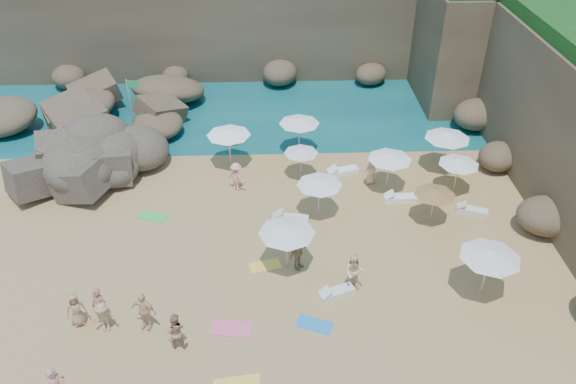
{
  "coord_description": "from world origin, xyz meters",
  "views": [
    {
      "loc": [
        1.18,
        -19.86,
        17.93
      ],
      "look_at": [
        2.0,
        3.0,
        2.0
      ],
      "focal_mm": 35.0,
      "sensor_mm": 36.0,
      "label": 1
    }
  ],
  "objects_px": {
    "parasol_0": "(228,132)",
    "lounger_0": "(290,219)",
    "parasol_2": "(320,182)",
    "flag_pole": "(132,101)",
    "parasol_1": "(299,121)",
    "person_stand_1": "(175,331)",
    "person_stand_5": "(234,135)",
    "rock_outcrop": "(84,172)",
    "person_stand_3": "(298,253)",
    "person_stand_4": "(371,172)",
    "person_stand_2": "(236,177)"
  },
  "relations": [
    {
      "from": "person_stand_2",
      "to": "rock_outcrop",
      "type": "bearing_deg",
      "value": 19.72
    },
    {
      "from": "parasol_1",
      "to": "person_stand_1",
      "type": "bearing_deg",
      "value": -110.62
    },
    {
      "from": "person_stand_3",
      "to": "parasol_1",
      "type": "bearing_deg",
      "value": 38.53
    },
    {
      "from": "lounger_0",
      "to": "person_stand_3",
      "type": "relative_size",
      "value": 1.03
    },
    {
      "from": "person_stand_4",
      "to": "parasol_0",
      "type": "bearing_deg",
      "value": -168.04
    },
    {
      "from": "parasol_1",
      "to": "person_stand_4",
      "type": "height_order",
      "value": "parasol_1"
    },
    {
      "from": "rock_outcrop",
      "to": "person_stand_4",
      "type": "distance_m",
      "value": 16.81
    },
    {
      "from": "lounger_0",
      "to": "parasol_0",
      "type": "bearing_deg",
      "value": 129.92
    },
    {
      "from": "flag_pole",
      "to": "person_stand_2",
      "type": "distance_m",
      "value": 9.28
    },
    {
      "from": "person_stand_1",
      "to": "person_stand_5",
      "type": "height_order",
      "value": "person_stand_1"
    },
    {
      "from": "flag_pole",
      "to": "person_stand_1",
      "type": "height_order",
      "value": "flag_pole"
    },
    {
      "from": "parasol_0",
      "to": "person_stand_2",
      "type": "xyz_separation_m",
      "value": [
        0.49,
        -2.64,
        -1.39
      ]
    },
    {
      "from": "flag_pole",
      "to": "lounger_0",
      "type": "xyz_separation_m",
      "value": [
        9.56,
        -9.21,
        -2.44
      ]
    },
    {
      "from": "parasol_2",
      "to": "person_stand_5",
      "type": "height_order",
      "value": "parasol_2"
    },
    {
      "from": "person_stand_3",
      "to": "rock_outcrop",
      "type": "bearing_deg",
      "value": 96.35
    },
    {
      "from": "rock_outcrop",
      "to": "lounger_0",
      "type": "xyz_separation_m",
      "value": [
        12.0,
        -5.14,
        0.15
      ]
    },
    {
      "from": "rock_outcrop",
      "to": "person_stand_3",
      "type": "height_order",
      "value": "person_stand_3"
    },
    {
      "from": "flag_pole",
      "to": "parasol_2",
      "type": "bearing_deg",
      "value": -38.04
    },
    {
      "from": "rock_outcrop",
      "to": "person_stand_5",
      "type": "relative_size",
      "value": 5.13
    },
    {
      "from": "flag_pole",
      "to": "parasol_0",
      "type": "relative_size",
      "value": 1.57
    },
    {
      "from": "flag_pole",
      "to": "parasol_0",
      "type": "xyz_separation_m",
      "value": [
        6.19,
        -3.57,
        -0.34
      ]
    },
    {
      "from": "rock_outcrop",
      "to": "parasol_1",
      "type": "xyz_separation_m",
      "value": [
        12.82,
        1.93,
        2.15
      ]
    },
    {
      "from": "parasol_1",
      "to": "person_stand_3",
      "type": "distance_m",
      "value": 10.71
    },
    {
      "from": "parasol_0",
      "to": "person_stand_3",
      "type": "distance_m",
      "value": 9.96
    },
    {
      "from": "lounger_0",
      "to": "person_stand_3",
      "type": "height_order",
      "value": "person_stand_3"
    },
    {
      "from": "parasol_0",
      "to": "lounger_0",
      "type": "distance_m",
      "value": 6.9
    },
    {
      "from": "parasol_2",
      "to": "parasol_0",
      "type": "bearing_deg",
      "value": 133.79
    },
    {
      "from": "parasol_2",
      "to": "flag_pole",
      "type": "bearing_deg",
      "value": 141.96
    },
    {
      "from": "parasol_2",
      "to": "person_stand_4",
      "type": "relative_size",
      "value": 1.59
    },
    {
      "from": "parasol_0",
      "to": "person_stand_5",
      "type": "xyz_separation_m",
      "value": [
        0.17,
        2.32,
        -1.47
      ]
    },
    {
      "from": "parasol_0",
      "to": "lounger_0",
      "type": "xyz_separation_m",
      "value": [
        3.37,
        -5.64,
        -2.1
      ]
    },
    {
      "from": "parasol_0",
      "to": "lounger_0",
      "type": "relative_size",
      "value": 1.38
    },
    {
      "from": "person_stand_1",
      "to": "rock_outcrop",
      "type": "bearing_deg",
      "value": -59.75
    },
    {
      "from": "parasol_0",
      "to": "person_stand_5",
      "type": "height_order",
      "value": "parasol_0"
    },
    {
      "from": "parasol_1",
      "to": "person_stand_4",
      "type": "relative_size",
      "value": 1.67
    },
    {
      "from": "person_stand_4",
      "to": "person_stand_5",
      "type": "height_order",
      "value": "person_stand_5"
    },
    {
      "from": "parasol_1",
      "to": "person_stand_1",
      "type": "xyz_separation_m",
      "value": [
        -5.66,
        -15.04,
        -1.29
      ]
    },
    {
      "from": "person_stand_3",
      "to": "person_stand_5",
      "type": "relative_size",
      "value": 1.17
    },
    {
      "from": "rock_outcrop",
      "to": "parasol_1",
      "type": "relative_size",
      "value": 3.21
    },
    {
      "from": "flag_pole",
      "to": "person_stand_4",
      "type": "xyz_separation_m",
      "value": [
        14.25,
        -5.82,
        -1.85
      ]
    },
    {
      "from": "rock_outcrop",
      "to": "person_stand_2",
      "type": "xyz_separation_m",
      "value": [
        9.12,
        -2.13,
        0.86
      ]
    },
    {
      "from": "rock_outcrop",
      "to": "parasol_2",
      "type": "xyz_separation_m",
      "value": [
        13.51,
        -4.58,
        2.05
      ]
    },
    {
      "from": "parasol_1",
      "to": "person_stand_3",
      "type": "bearing_deg",
      "value": -93.26
    },
    {
      "from": "parasol_0",
      "to": "parasol_1",
      "type": "distance_m",
      "value": 4.42
    },
    {
      "from": "rock_outcrop",
      "to": "person_stand_2",
      "type": "relative_size",
      "value": 4.65
    },
    {
      "from": "person_stand_1",
      "to": "person_stand_4",
      "type": "relative_size",
      "value": 1.16
    },
    {
      "from": "parasol_2",
      "to": "person_stand_3",
      "type": "height_order",
      "value": "parasol_2"
    },
    {
      "from": "parasol_2",
      "to": "person_stand_1",
      "type": "xyz_separation_m",
      "value": [
        -6.35,
        -8.53,
        -1.19
      ]
    },
    {
      "from": "flag_pole",
      "to": "person_stand_3",
      "type": "relative_size",
      "value": 2.23
    },
    {
      "from": "person_stand_2",
      "to": "flag_pole",
      "type": "bearing_deg",
      "value": -10.03
    }
  ]
}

